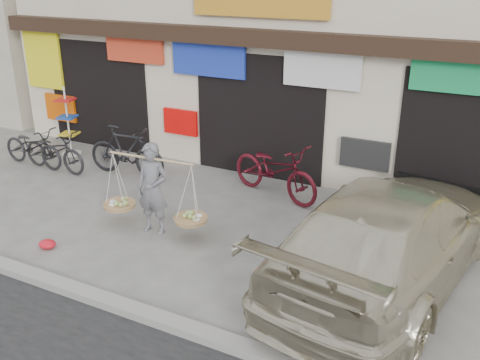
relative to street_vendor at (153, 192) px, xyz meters
The scene contains 11 objects.
ground 0.89m from the street_vendor, 17.99° to the right, with size 70.00×70.00×0.00m, color gray.
kerb 2.30m from the street_vendor, 78.47° to the right, with size 70.00×0.25×0.12m, color gray.
shophouse_block 6.84m from the street_vendor, 86.02° to the left, with size 14.00×6.32×7.00m.
street_vendor is the anchor object (origin of this frame).
bike_0 4.13m from the street_vendor, 159.15° to the left, with size 0.63×1.81×0.95m, color black.
bike_1 2.96m from the street_vendor, 137.65° to the left, with size 0.54×1.91×1.15m, color black.
bike_2 2.74m from the street_vendor, 62.77° to the left, with size 0.76×2.18×1.15m, color #4F0D17.
bike_3 4.77m from the street_vendor, 162.04° to the left, with size 0.63×1.81×0.95m, color black.
suv 4.05m from the street_vendor, ahead, with size 2.96×5.61×1.55m.
display_rack 5.00m from the street_vendor, 150.36° to the left, with size 0.51×0.51×1.72m.
red_bag 1.96m from the street_vendor, 133.47° to the right, with size 0.31×0.25×0.14m, color red.
Camera 1 is at (4.83, -6.74, 4.43)m, focal length 40.00 mm.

